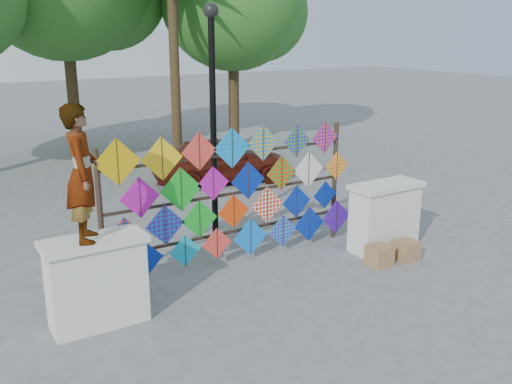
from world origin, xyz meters
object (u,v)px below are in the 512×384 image
(sedan, at_px, (221,160))
(lamppost, at_px, (213,102))
(kite_rack, at_px, (236,195))
(vendor_woman, at_px, (82,174))

(sedan, xyz_separation_m, lamppost, (-2.13, -3.71, 2.08))
(kite_rack, height_order, sedan, kite_rack)
(kite_rack, xyz_separation_m, lamppost, (0.25, 1.27, 1.46))
(kite_rack, bearing_deg, lamppost, 78.68)
(sedan, distance_m, lamppost, 4.75)
(kite_rack, xyz_separation_m, vendor_woman, (-2.82, -0.93, 0.96))
(lamppost, bearing_deg, vendor_woman, -144.42)
(lamppost, bearing_deg, kite_rack, -101.32)
(vendor_woman, relative_size, sedan, 0.51)
(sedan, relative_size, lamppost, 0.81)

